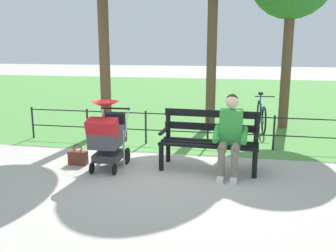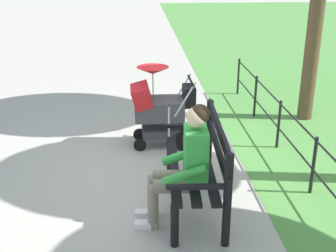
# 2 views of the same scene
# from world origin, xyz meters

# --- Properties ---
(ground_plane) EXTENTS (60.00, 60.00, 0.00)m
(ground_plane) POSITION_xyz_m (0.00, 0.00, 0.00)
(ground_plane) COLOR #ADA89E
(park_bench) EXTENTS (1.62, 0.67, 0.96)m
(park_bench) POSITION_xyz_m (-0.78, -0.12, 0.53)
(park_bench) COLOR black
(park_bench) RESTS_ON ground
(person_on_bench) EXTENTS (0.55, 0.74, 1.28)m
(person_on_bench) POSITION_xyz_m (-1.13, 0.11, 0.68)
(person_on_bench) COLOR slate
(person_on_bench) RESTS_ON ground
(stroller) EXTENTS (0.52, 0.90, 1.15)m
(stroller) POSITION_xyz_m (0.86, 0.26, 0.59)
(stroller) COLOR black
(stroller) RESTS_ON ground
(handbag) EXTENTS (0.32, 0.14, 0.37)m
(handbag) POSITION_xyz_m (1.46, 0.14, 0.13)
(handbag) COLOR brown
(handbag) RESTS_ON ground
(park_fence) EXTENTS (6.48, 0.04, 0.70)m
(park_fence) POSITION_xyz_m (0.00, -1.41, 0.42)
(park_fence) COLOR black
(park_fence) RESTS_ON ground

